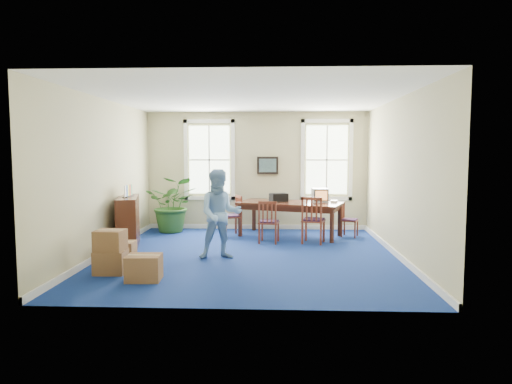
{
  "coord_description": "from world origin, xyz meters",
  "views": [
    {
      "loc": [
        0.55,
        -9.21,
        2.11
      ],
      "look_at": [
        0.1,
        0.6,
        1.25
      ],
      "focal_mm": 32.0,
      "sensor_mm": 36.0,
      "label": 1
    }
  ],
  "objects_px": {
    "credenza": "(128,221)",
    "potted_plant": "(173,204)",
    "chair_near_left": "(269,222)",
    "cardboard_boxes": "(124,250)",
    "man": "(220,214)",
    "crt_tv": "(320,195)",
    "conference_table": "(290,219)"
  },
  "relations": [
    {
      "from": "credenza",
      "to": "man",
      "type": "bearing_deg",
      "value": -38.71
    },
    {
      "from": "chair_near_left",
      "to": "cardboard_boxes",
      "type": "relative_size",
      "value": 0.71
    },
    {
      "from": "cardboard_boxes",
      "to": "credenza",
      "type": "bearing_deg",
      "value": 106.23
    },
    {
      "from": "credenza",
      "to": "potted_plant",
      "type": "bearing_deg",
      "value": 60.19
    },
    {
      "from": "potted_plant",
      "to": "man",
      "type": "bearing_deg",
      "value": -61.4
    },
    {
      "from": "potted_plant",
      "to": "cardboard_boxes",
      "type": "height_order",
      "value": "potted_plant"
    },
    {
      "from": "credenza",
      "to": "cardboard_boxes",
      "type": "bearing_deg",
      "value": -87.92
    },
    {
      "from": "potted_plant",
      "to": "credenza",
      "type": "bearing_deg",
      "value": -105.65
    },
    {
      "from": "chair_near_left",
      "to": "man",
      "type": "height_order",
      "value": "man"
    },
    {
      "from": "crt_tv",
      "to": "man",
      "type": "relative_size",
      "value": 0.23
    },
    {
      "from": "chair_near_left",
      "to": "man",
      "type": "xyz_separation_m",
      "value": [
        -0.93,
        -1.63,
        0.39
      ]
    },
    {
      "from": "crt_tv",
      "to": "credenza",
      "type": "distance_m",
      "value": 4.67
    },
    {
      "from": "chair_near_left",
      "to": "potted_plant",
      "type": "xyz_separation_m",
      "value": [
        -2.56,
        1.35,
        0.24
      ]
    },
    {
      "from": "chair_near_left",
      "to": "credenza",
      "type": "bearing_deg",
      "value": 20.1
    },
    {
      "from": "chair_near_left",
      "to": "cardboard_boxes",
      "type": "distance_m",
      "value": 3.71
    },
    {
      "from": "credenza",
      "to": "potted_plant",
      "type": "height_order",
      "value": "potted_plant"
    },
    {
      "from": "crt_tv",
      "to": "potted_plant",
      "type": "height_order",
      "value": "potted_plant"
    },
    {
      "from": "potted_plant",
      "to": "cardboard_boxes",
      "type": "bearing_deg",
      "value": -89.21
    },
    {
      "from": "crt_tv",
      "to": "chair_near_left",
      "type": "height_order",
      "value": "crt_tv"
    },
    {
      "from": "man",
      "to": "potted_plant",
      "type": "height_order",
      "value": "man"
    },
    {
      "from": "conference_table",
      "to": "man",
      "type": "relative_size",
      "value": 1.42
    },
    {
      "from": "credenza",
      "to": "conference_table",
      "type": "bearing_deg",
      "value": 8.2
    },
    {
      "from": "man",
      "to": "cardboard_boxes",
      "type": "height_order",
      "value": "man"
    },
    {
      "from": "man",
      "to": "conference_table",
      "type": "bearing_deg",
      "value": 48.84
    },
    {
      "from": "chair_near_left",
      "to": "credenza",
      "type": "relative_size",
      "value": 0.68
    },
    {
      "from": "chair_near_left",
      "to": "cardboard_boxes",
      "type": "xyz_separation_m",
      "value": [
        -2.51,
        -2.74,
        -0.09
      ]
    },
    {
      "from": "conference_table",
      "to": "cardboard_boxes",
      "type": "bearing_deg",
      "value": -111.32
    },
    {
      "from": "man",
      "to": "cardboard_boxes",
      "type": "xyz_separation_m",
      "value": [
        -1.57,
        -1.11,
        -0.49
      ]
    },
    {
      "from": "man",
      "to": "potted_plant",
      "type": "xyz_separation_m",
      "value": [
        -1.63,
        2.99,
        -0.15
      ]
    },
    {
      "from": "chair_near_left",
      "to": "man",
      "type": "distance_m",
      "value": 1.92
    },
    {
      "from": "chair_near_left",
      "to": "potted_plant",
      "type": "distance_m",
      "value": 2.91
    },
    {
      "from": "chair_near_left",
      "to": "crt_tv",
      "type": "bearing_deg",
      "value": -135.36
    }
  ]
}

